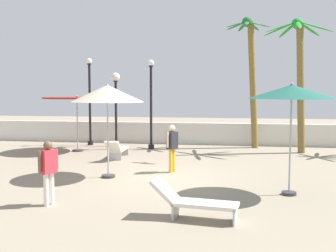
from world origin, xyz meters
name	(u,v)px	position (x,y,z in m)	size (l,w,h in m)	color
ground_plane	(154,178)	(0.00, 0.00, 0.00)	(56.00, 56.00, 0.00)	gray
boundary_wall	(184,133)	(0.00, 8.29, 0.55)	(25.20, 0.30, 1.10)	silver
patio_umbrella_0	(107,94)	(-1.44, -0.15, 2.66)	(2.29, 2.29, 2.98)	#333338
patio_umbrella_1	(292,92)	(3.97, -1.47, 2.72)	(2.28, 2.28, 2.98)	#333338
patio_umbrella_2	(77,100)	(-4.49, 4.97, 2.34)	(3.03, 3.03, 2.54)	#333338
palm_tree_0	(300,69)	(5.31, 6.09, 3.69)	(2.94, 2.92, 5.89)	brown
palm_tree_2	(251,69)	(3.30, 7.45, 3.80)	(2.12, 2.14, 6.24)	olive
lamp_post_0	(90,98)	(-4.66, 7.12, 2.37)	(0.30, 0.30, 4.36)	black
lamp_post_1	(116,97)	(-3.22, 6.84, 2.43)	(0.42, 0.42, 3.62)	black
lamp_post_2	(151,100)	(-1.35, 6.30, 2.29)	(0.31, 0.31, 4.19)	black
lounge_chair_0	(117,149)	(-2.17, 3.34, 0.39)	(0.63, 1.91, 0.84)	#B7B7BC
lounge_chair_1	(194,201)	(1.65, -3.92, 0.39)	(1.94, 0.81, 0.84)	#B7B7BC
guest_0	(48,167)	(-1.90, -3.43, 0.95)	(0.38, 0.50, 1.57)	silver
guest_1	(172,144)	(0.45, 0.96, 0.97)	(0.39, 0.50, 1.61)	gold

